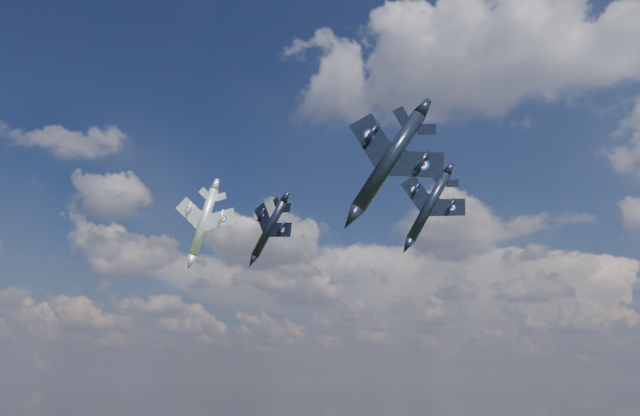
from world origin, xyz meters
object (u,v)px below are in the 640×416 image
at_px(jet_high_navy, 429,206).
at_px(jet_left_silver, 203,222).
at_px(jet_lead_navy, 269,229).
at_px(jet_right_navy, 389,161).

bearing_deg(jet_high_navy, jet_left_silver, -152.96).
relative_size(jet_lead_navy, jet_high_navy, 0.77).
bearing_deg(jet_left_silver, jet_right_navy, -36.71).
xyz_separation_m(jet_lead_navy, jet_high_navy, (20.02, 14.14, 4.58)).
distance_m(jet_high_navy, jet_left_silver, 34.26).
distance_m(jet_lead_navy, jet_left_silver, 9.57).
xyz_separation_m(jet_lead_navy, jet_left_silver, (-6.69, -6.83, 0.09)).
distance_m(jet_lead_navy, jet_right_navy, 31.87).
relative_size(jet_lead_navy, jet_left_silver, 0.92).
xyz_separation_m(jet_right_navy, jet_high_navy, (-4.95, 33.94, 4.44)).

